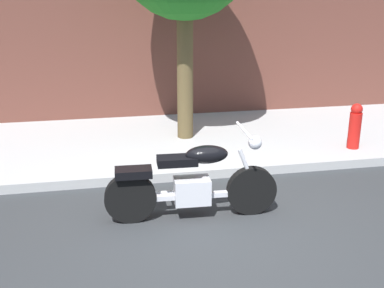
% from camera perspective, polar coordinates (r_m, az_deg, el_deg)
% --- Properties ---
extents(ground_plane, '(60.00, 60.00, 0.00)m').
position_cam_1_polar(ground_plane, '(5.79, 2.74, -10.30)').
color(ground_plane, '#303335').
extents(sidewalk, '(20.23, 3.22, 0.14)m').
position_cam_1_polar(sidewalk, '(8.61, -2.16, 0.21)').
color(sidewalk, '#AEAEAE').
rests_on(sidewalk, ground).
extents(motorcycle, '(2.14, 0.70, 1.12)m').
position_cam_1_polar(motorcycle, '(5.91, -0.02, -4.65)').
color(motorcycle, black).
rests_on(motorcycle, ground).
extents(fire_hydrant, '(0.20, 0.20, 0.91)m').
position_cam_1_polar(fire_hydrant, '(8.46, 18.67, 1.60)').
color(fire_hydrant, red).
rests_on(fire_hydrant, ground).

